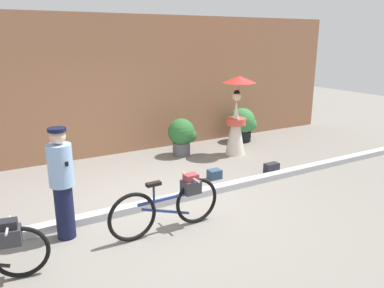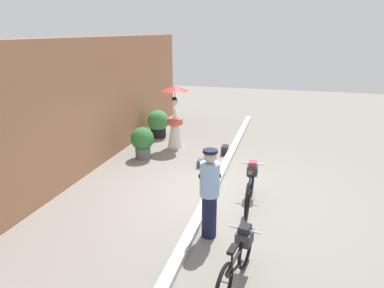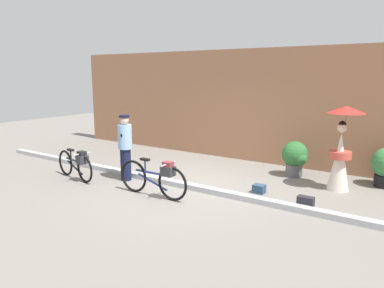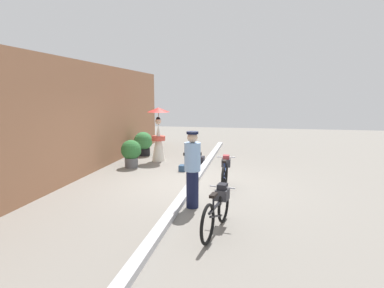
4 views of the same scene
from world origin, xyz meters
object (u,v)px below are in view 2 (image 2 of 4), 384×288
Objects in this scene: bicycle_far_side at (250,185)px; person_with_parasol at (175,117)px; potted_plant_small at (159,123)px; bicycle_near_officer at (238,258)px; backpack_on_pavement at (202,163)px; person_officer at (210,192)px; backpack_spare at (225,150)px; potted_plant_by_door at (143,141)px.

bicycle_far_side is 4.17m from person_with_parasol.
bicycle_near_officer is at bearing -150.59° from potted_plant_small.
bicycle_far_side is 6.99× the size of backpack_on_pavement.
person_with_parasol is at bearing 24.97° from person_officer.
backpack_on_pavement is (-2.29, -2.09, -0.40)m from potted_plant_small.
potted_plant_small is at bearing 29.41° from bicycle_near_officer.
bicycle_far_side is 3.09m from backpack_spare.
backpack_on_pavement is (1.74, 1.47, -0.33)m from bicycle_far_side.
person_officer is 1.75× the size of potted_plant_small.
person_officer is 5.22× the size of backpack_spare.
person_officer is 0.85× the size of person_with_parasol.
bicycle_far_side is 2.30m from backpack_on_pavement.
person_officer is 1.78× the size of potted_plant_by_door.
backpack_spare is at bearing 6.62° from person_officer.
potted_plant_by_door is (1.95, 3.24, 0.08)m from bicycle_far_side.
bicycle_near_officer is at bearing -159.52° from backpack_on_pavement.
bicycle_near_officer is 1.32m from person_officer.
potted_plant_small reaches higher than bicycle_far_side.
bicycle_near_officer is 4.50m from backpack_on_pavement.
backpack_spare is at bearing -98.90° from person_with_parasol.
person_with_parasol is 1.33m from potted_plant_small.
backpack_spare is (-1.14, -2.51, -0.36)m from potted_plant_small.
backpack_on_pavement is at bearing -139.34° from person_with_parasol.
bicycle_near_officer is at bearing -177.79° from bicycle_far_side.
backpack_spare is (5.36, 1.15, -0.27)m from bicycle_near_officer.
backpack_on_pavement is at bearing -96.72° from potted_plant_by_door.
potted_plant_by_door is at bearing 155.01° from person_with_parasol.
bicycle_near_officer is at bearing -148.03° from person_officer.
bicycle_far_side is 1.10× the size of person_officer.
bicycle_far_side is (2.46, 0.09, 0.03)m from bicycle_near_officer.
backpack_spare is at bearing -19.80° from backpack_on_pavement.
bicycle_near_officer is at bearing -153.65° from person_with_parasol.
bicycle_near_officer is at bearing -142.88° from potted_plant_by_door.
bicycle_far_side is 5.75× the size of backpack_spare.
potted_plant_by_door is at bearing 83.28° from backpack_on_pavement.
backpack_spare is (-0.25, -1.62, -0.83)m from person_with_parasol.
person_with_parasol is (3.15, 2.68, 0.53)m from bicycle_far_side.
bicycle_far_side is 5.38m from potted_plant_small.
backpack_spare is (4.31, 0.50, -0.73)m from person_officer.
person_officer is at bearing -173.38° from backpack_spare.
backpack_on_pavement is at bearing -137.63° from potted_plant_small.
person_with_parasol is at bearing -135.10° from potted_plant_small.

